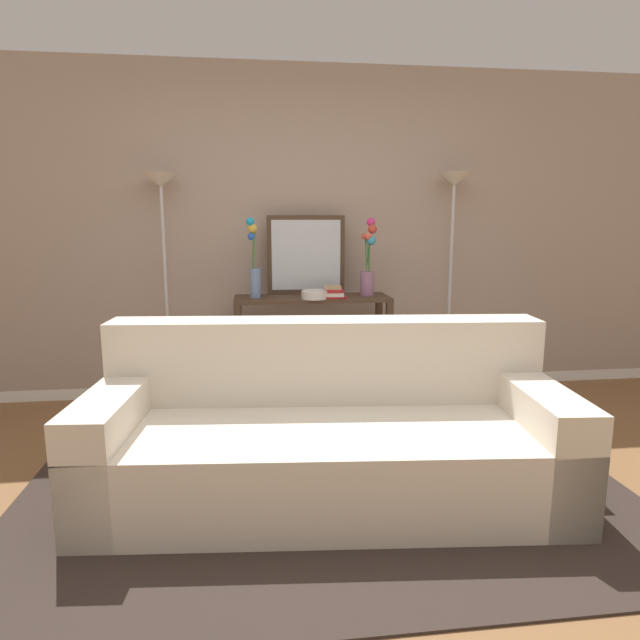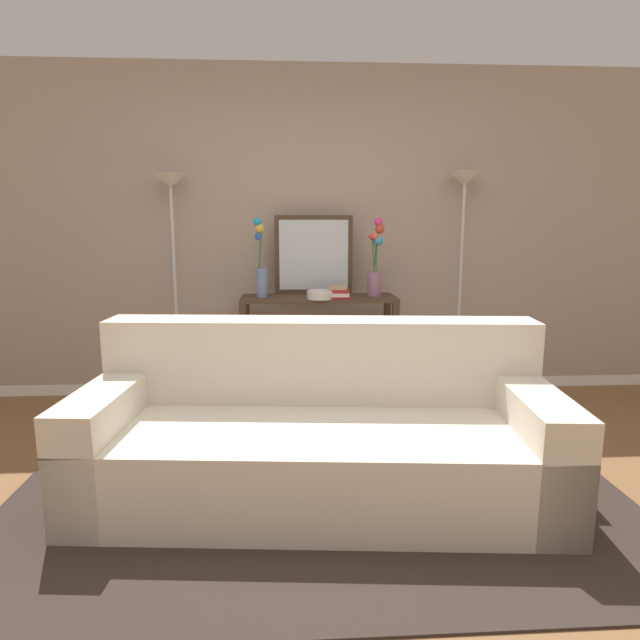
{
  "view_description": "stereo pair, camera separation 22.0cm",
  "coord_description": "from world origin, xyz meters",
  "px_view_note": "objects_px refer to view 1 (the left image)",
  "views": [
    {
      "loc": [
        -0.44,
        -2.28,
        1.41
      ],
      "look_at": [
        -0.01,
        1.05,
        0.8
      ],
      "focal_mm": 30.5,
      "sensor_mm": 36.0,
      "label": 1
    },
    {
      "loc": [
        -0.22,
        -2.3,
        1.41
      ],
      "look_at": [
        -0.01,
        1.05,
        0.8
      ],
      "focal_mm": 30.5,
      "sensor_mm": 36.0,
      "label": 2
    }
  ],
  "objects_px": {
    "floor_lamp_left": "(163,225)",
    "book_stack": "(333,293)",
    "couch": "(328,437)",
    "wall_mirror": "(306,255)",
    "console_table": "(312,331)",
    "fruit_bowl": "(314,294)",
    "floor_lamp_right": "(453,222)",
    "vase_tall_flowers": "(254,265)",
    "vase_short_flowers": "(368,264)",
    "book_row_under_console": "(271,398)"
  },
  "relations": [
    {
      "from": "book_row_under_console",
      "to": "book_stack",
      "type": "bearing_deg",
      "value": -11.61
    },
    {
      "from": "floor_lamp_left",
      "to": "book_stack",
      "type": "distance_m",
      "value": 1.36
    },
    {
      "from": "console_table",
      "to": "book_row_under_console",
      "type": "height_order",
      "value": "console_table"
    },
    {
      "from": "console_table",
      "to": "floor_lamp_left",
      "type": "height_order",
      "value": "floor_lamp_left"
    },
    {
      "from": "vase_tall_flowers",
      "to": "fruit_bowl",
      "type": "distance_m",
      "value": 0.5
    },
    {
      "from": "wall_mirror",
      "to": "floor_lamp_left",
      "type": "bearing_deg",
      "value": -177.81
    },
    {
      "from": "floor_lamp_right",
      "to": "vase_tall_flowers",
      "type": "bearing_deg",
      "value": -175.63
    },
    {
      "from": "fruit_bowl",
      "to": "book_stack",
      "type": "relative_size",
      "value": 1.05
    },
    {
      "from": "floor_lamp_right",
      "to": "couch",
      "type": "bearing_deg",
      "value": -128.05
    },
    {
      "from": "book_stack",
      "to": "book_row_under_console",
      "type": "distance_m",
      "value": 0.96
    },
    {
      "from": "console_table",
      "to": "vase_tall_flowers",
      "type": "distance_m",
      "value": 0.67
    },
    {
      "from": "floor_lamp_left",
      "to": "vase_short_flowers",
      "type": "bearing_deg",
      "value": -3.97
    },
    {
      "from": "couch",
      "to": "wall_mirror",
      "type": "bearing_deg",
      "value": 88.11
    },
    {
      "from": "vase_tall_flowers",
      "to": "vase_short_flowers",
      "type": "height_order",
      "value": "vase_tall_flowers"
    },
    {
      "from": "wall_mirror",
      "to": "vase_tall_flowers",
      "type": "bearing_deg",
      "value": -158.41
    },
    {
      "from": "fruit_bowl",
      "to": "book_stack",
      "type": "xyz_separation_m",
      "value": [
        0.15,
        0.03,
        0.01
      ]
    },
    {
      "from": "floor_lamp_right",
      "to": "vase_tall_flowers",
      "type": "xyz_separation_m",
      "value": [
        -1.57,
        -0.12,
        -0.31
      ]
    },
    {
      "from": "wall_mirror",
      "to": "fruit_bowl",
      "type": "distance_m",
      "value": 0.4
    },
    {
      "from": "floor_lamp_left",
      "to": "wall_mirror",
      "type": "bearing_deg",
      "value": 2.19
    },
    {
      "from": "console_table",
      "to": "couch",
      "type": "bearing_deg",
      "value": -93.23
    },
    {
      "from": "couch",
      "to": "book_row_under_console",
      "type": "bearing_deg",
      "value": 99.7
    },
    {
      "from": "floor_lamp_right",
      "to": "vase_tall_flowers",
      "type": "relative_size",
      "value": 3.02
    },
    {
      "from": "vase_tall_flowers",
      "to": "book_row_under_console",
      "type": "height_order",
      "value": "vase_tall_flowers"
    },
    {
      "from": "vase_short_flowers",
      "to": "book_stack",
      "type": "relative_size",
      "value": 3.22
    },
    {
      "from": "console_table",
      "to": "fruit_bowl",
      "type": "bearing_deg",
      "value": -89.02
    },
    {
      "from": "couch",
      "to": "book_row_under_console",
      "type": "xyz_separation_m",
      "value": [
        -0.24,
        1.43,
        -0.26
      ]
    },
    {
      "from": "couch",
      "to": "wall_mirror",
      "type": "height_order",
      "value": "wall_mirror"
    },
    {
      "from": "floor_lamp_right",
      "to": "console_table",
      "type": "bearing_deg",
      "value": -173.84
    },
    {
      "from": "console_table",
      "to": "book_stack",
      "type": "distance_m",
      "value": 0.35
    },
    {
      "from": "couch",
      "to": "fruit_bowl",
      "type": "xyz_separation_m",
      "value": [
        0.08,
        1.31,
        0.57
      ]
    },
    {
      "from": "couch",
      "to": "vase_short_flowers",
      "type": "height_order",
      "value": "vase_short_flowers"
    },
    {
      "from": "book_stack",
      "to": "vase_short_flowers",
      "type": "bearing_deg",
      "value": 21.47
    },
    {
      "from": "floor_lamp_right",
      "to": "wall_mirror",
      "type": "bearing_deg",
      "value": 177.99
    },
    {
      "from": "floor_lamp_right",
      "to": "book_row_under_console",
      "type": "bearing_deg",
      "value": -175.21
    },
    {
      "from": "wall_mirror",
      "to": "fruit_bowl",
      "type": "bearing_deg",
      "value": -84.0
    },
    {
      "from": "couch",
      "to": "vase_tall_flowers",
      "type": "height_order",
      "value": "vase_tall_flowers"
    },
    {
      "from": "console_table",
      "to": "vase_short_flowers",
      "type": "height_order",
      "value": "vase_short_flowers"
    },
    {
      "from": "floor_lamp_right",
      "to": "wall_mirror",
      "type": "distance_m",
      "value": 1.19
    },
    {
      "from": "console_table",
      "to": "vase_tall_flowers",
      "type": "xyz_separation_m",
      "value": [
        -0.43,
        0.0,
        0.51
      ]
    },
    {
      "from": "floor_lamp_left",
      "to": "book_row_under_console",
      "type": "bearing_deg",
      "value": -9.0
    },
    {
      "from": "floor_lamp_left",
      "to": "book_stack",
      "type": "height_order",
      "value": "floor_lamp_left"
    },
    {
      "from": "console_table",
      "to": "floor_lamp_right",
      "type": "distance_m",
      "value": 1.41
    },
    {
      "from": "wall_mirror",
      "to": "vase_short_flowers",
      "type": "xyz_separation_m",
      "value": [
        0.46,
        -0.15,
        -0.07
      ]
    },
    {
      "from": "floor_lamp_right",
      "to": "wall_mirror",
      "type": "xyz_separation_m",
      "value": [
        -1.16,
        0.04,
        -0.25
      ]
    },
    {
      "from": "console_table",
      "to": "vase_tall_flowers",
      "type": "height_order",
      "value": "vase_tall_flowers"
    },
    {
      "from": "vase_short_flowers",
      "to": "floor_lamp_right",
      "type": "bearing_deg",
      "value": 8.67
    },
    {
      "from": "floor_lamp_right",
      "to": "fruit_bowl",
      "type": "distance_m",
      "value": 1.27
    },
    {
      "from": "couch",
      "to": "console_table",
      "type": "xyz_separation_m",
      "value": [
        0.08,
        1.43,
        0.27
      ]
    },
    {
      "from": "floor_lamp_left",
      "to": "console_table",
      "type": "bearing_deg",
      "value": -6.36
    },
    {
      "from": "console_table",
      "to": "floor_lamp_right",
      "type": "relative_size",
      "value": 0.66
    }
  ]
}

